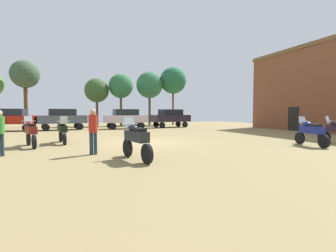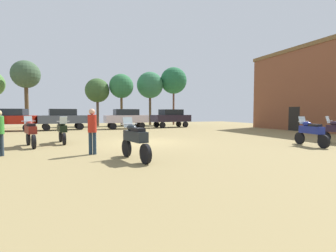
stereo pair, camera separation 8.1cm
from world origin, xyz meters
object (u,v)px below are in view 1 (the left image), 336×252
object	(u,v)px
car_2	(62,118)
tree_7	(173,81)
motorcycle_2	(311,132)
tree_5	(121,86)
person_2	(93,128)
car_4	(11,118)
tree_4	(25,75)
tree_6	(97,91)
car_5	(171,117)
tree_1	(149,85)
motorcycle_4	(31,132)
motorcycle_8	(62,130)
motorcycle_9	(136,139)
car_1	(126,117)
person_1	(0,129)

from	to	relation	value
car_2	tree_7	xyz separation A→B (m)	(13.65, 5.62, 4.79)
motorcycle_2	tree_5	bearing A→B (deg)	113.63
person_2	car_4	bearing A→B (deg)	-40.53
motorcycle_2	tree_4	world-z (taller)	tree_4
tree_5	tree_6	distance (m)	2.95
tree_5	tree_7	distance (m)	7.19
car_5	person_2	world-z (taller)	car_5
car_5	tree_1	bearing A→B (deg)	-2.46
motorcycle_4	tree_7	distance (m)	23.36
car_5	tree_4	size ratio (longest dim) A/B	0.62
motorcycle_4	car_4	bearing A→B (deg)	88.47
motorcycle_8	car_5	size ratio (longest dim) A/B	0.47
person_2	tree_1	distance (m)	23.33
person_2	tree_4	distance (m)	21.83
motorcycle_9	car_4	world-z (taller)	car_4
motorcycle_2	tree_5	distance (m)	23.02
car_1	person_1	world-z (taller)	car_1
tree_1	car_1	bearing A→B (deg)	-124.61
tree_5	tree_6	xyz separation A→B (m)	(-2.87, 0.40, -0.59)
motorcycle_2	car_1	distance (m)	17.27
motorcycle_8	tree_1	distance (m)	20.26
person_1	car_5	bearing A→B (deg)	174.17
car_2	person_1	size ratio (longest dim) A/B	2.57
motorcycle_2	tree_7	bearing A→B (deg)	95.38
motorcycle_4	person_2	distance (m)	4.26
tree_4	tree_6	bearing A→B (deg)	4.04
tree_4	tree_6	world-z (taller)	tree_4
motorcycle_8	person_1	xyz separation A→B (m)	(-2.00, -3.45, 0.31)
tree_6	motorcycle_2	bearing A→B (deg)	-69.16
motorcycle_4	car_1	bearing A→B (deg)	42.14
motorcycle_4	motorcycle_9	bearing A→B (deg)	-68.38
motorcycle_2	tree_6	world-z (taller)	tree_6
motorcycle_2	motorcycle_8	distance (m)	12.86
car_2	person_1	distance (m)	14.56
tree_7	tree_1	bearing A→B (deg)	172.50
person_2	tree_1	bearing A→B (deg)	-84.10
motorcycle_2	person_2	bearing A→B (deg)	-177.77
tree_7	car_5	bearing A→B (deg)	-114.47
person_2	tree_1	world-z (taller)	tree_1
car_5	tree_5	distance (m)	7.97
motorcycle_2	motorcycle_9	size ratio (longest dim) A/B	0.99
motorcycle_2	car_1	size ratio (longest dim) A/B	0.49
tree_6	motorcycle_8	bearing A→B (deg)	-100.54
motorcycle_9	tree_1	bearing A→B (deg)	60.32
car_5	tree_7	xyz separation A→B (m)	(2.51, 5.52, 4.79)
motorcycle_2	car_4	world-z (taller)	car_4
car_1	car_5	world-z (taller)	same
person_1	car_4	bearing A→B (deg)	-134.23
motorcycle_4	tree_7	bearing A→B (deg)	33.23
motorcycle_8	tree_7	bearing A→B (deg)	-138.30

